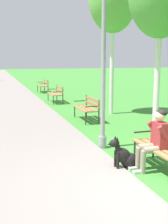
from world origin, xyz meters
TOP-DOWN VIEW (x-y plane):
  - ground_plane at (0.00, 0.00)m, footprint 120.00×120.00m
  - park_bench_near at (0.51, 0.82)m, footprint 0.55×1.50m
  - park_bench_mid at (0.52, 5.79)m, footprint 0.55×1.50m
  - park_bench_far at (0.36, 10.42)m, footprint 0.55×1.50m
  - park_bench_furthest at (0.53, 15.20)m, footprint 0.55×1.50m
  - person_seated_on_near_bench at (0.30, 0.83)m, footprint 0.74×0.49m
  - dog_black at (-0.24, 1.09)m, footprint 0.83×0.28m
  - lamp_post_near at (-0.16, 2.54)m, footprint 0.24×0.24m

SIDE VIEW (x-z plane):
  - ground_plane at x=0.00m, z-range 0.00..0.00m
  - dog_black at x=-0.24m, z-range -0.09..0.61m
  - park_bench_near at x=0.51m, z-range 0.09..0.94m
  - park_bench_mid at x=0.52m, z-range 0.09..0.94m
  - park_bench_far at x=0.36m, z-range 0.09..0.94m
  - park_bench_furthest at x=0.53m, z-range 0.09..0.94m
  - person_seated_on_near_bench at x=0.30m, z-range 0.06..1.31m
  - lamp_post_near at x=-0.16m, z-range 0.07..4.05m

